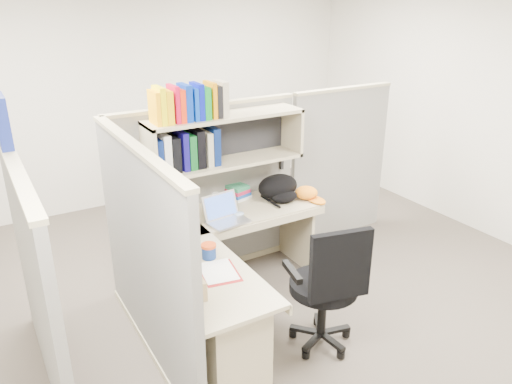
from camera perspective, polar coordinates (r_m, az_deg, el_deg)
ground at (r=4.30m, az=0.14°, el=-14.01°), size 6.00×6.00×0.00m
room_shell at (r=3.59m, az=0.16°, el=7.40°), size 6.00×6.00×6.00m
cubicle at (r=4.06m, az=-7.61°, el=-1.72°), size 3.79×1.84×1.95m
desk at (r=3.68m, az=-3.14°, el=-12.59°), size 1.74×1.75×0.73m
laptop at (r=4.13m, az=-3.26°, el=-2.04°), size 0.36×0.36×0.23m
backpack at (r=4.58m, az=2.87°, el=0.43°), size 0.46×0.40×0.23m
orange_cap at (r=4.65m, az=5.76°, el=-0.07°), size 0.28×0.30×0.12m
snack_canister at (r=3.63m, az=-5.42°, el=-6.70°), size 0.11×0.11×0.11m
tissue_box at (r=3.17m, az=-7.13°, el=-10.47°), size 0.14×0.14×0.20m
mouse at (r=4.28m, az=-1.97°, el=-2.53°), size 0.11×0.08×0.04m
paper_cup at (r=4.52m, az=-4.57°, el=-0.77°), size 0.08×0.08×0.10m
book_stack at (r=4.66m, az=-2.35°, el=0.13°), size 0.24×0.29×0.12m
loose_paper at (r=3.49m, az=-4.35°, el=-9.01°), size 0.27×0.33×0.00m
task_chair at (r=3.80m, az=7.92°, el=-12.70°), size 0.60×0.55×1.07m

